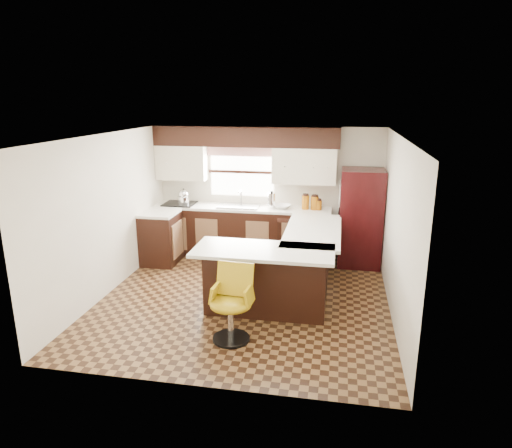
% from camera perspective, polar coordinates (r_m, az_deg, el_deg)
% --- Properties ---
extents(floor, '(4.40, 4.40, 0.00)m').
position_cam_1_polar(floor, '(6.93, -1.40, -9.25)').
color(floor, '#49301A').
rests_on(floor, ground).
extents(ceiling, '(4.40, 4.40, 0.00)m').
position_cam_1_polar(ceiling, '(6.30, -1.54, 10.96)').
color(ceiling, silver).
rests_on(ceiling, wall_back).
extents(wall_back, '(4.40, 0.00, 4.40)m').
position_cam_1_polar(wall_back, '(8.62, 1.54, 4.16)').
color(wall_back, beige).
rests_on(wall_back, floor).
extents(wall_front, '(4.40, 0.00, 4.40)m').
position_cam_1_polar(wall_front, '(4.50, -7.27, -6.91)').
color(wall_front, beige).
rests_on(wall_front, floor).
extents(wall_left, '(0.00, 4.40, 4.40)m').
position_cam_1_polar(wall_left, '(7.23, -17.98, 1.15)').
color(wall_left, beige).
rests_on(wall_left, floor).
extents(wall_right, '(0.00, 4.40, 4.40)m').
position_cam_1_polar(wall_right, '(6.43, 17.17, -0.53)').
color(wall_right, beige).
rests_on(wall_right, floor).
extents(base_cab_back, '(3.30, 0.60, 0.90)m').
position_cam_1_polar(base_cab_back, '(8.60, -1.77, -1.03)').
color(base_cab_back, black).
rests_on(base_cab_back, floor).
extents(base_cab_left, '(0.60, 0.70, 0.90)m').
position_cam_1_polar(base_cab_left, '(8.39, -11.77, -1.78)').
color(base_cab_left, black).
rests_on(base_cab_left, floor).
extents(counter_back, '(3.30, 0.60, 0.04)m').
position_cam_1_polar(counter_back, '(8.47, -1.80, 2.03)').
color(counter_back, silver).
rests_on(counter_back, base_cab_back).
extents(counter_left, '(0.60, 0.70, 0.04)m').
position_cam_1_polar(counter_left, '(8.26, -11.95, 1.35)').
color(counter_left, silver).
rests_on(counter_left, base_cab_left).
extents(soffit, '(3.40, 0.35, 0.36)m').
position_cam_1_polar(soffit, '(8.38, -1.35, 10.88)').
color(soffit, black).
rests_on(soffit, wall_back).
extents(upper_cab_left, '(0.94, 0.35, 0.64)m').
position_cam_1_polar(upper_cab_left, '(8.76, -9.23, 7.60)').
color(upper_cab_left, beige).
rests_on(upper_cab_left, wall_back).
extents(upper_cab_right, '(1.14, 0.35, 0.64)m').
position_cam_1_polar(upper_cab_right, '(8.28, 6.07, 7.26)').
color(upper_cab_right, beige).
rests_on(upper_cab_right, wall_back).
extents(window_pane, '(1.20, 0.02, 0.90)m').
position_cam_1_polar(window_pane, '(8.63, -1.76, 6.53)').
color(window_pane, white).
rests_on(window_pane, wall_back).
extents(valance, '(1.30, 0.06, 0.18)m').
position_cam_1_polar(valance, '(8.54, -1.84, 9.08)').
color(valance, '#D19B93').
rests_on(valance, wall_back).
extents(sink, '(0.75, 0.45, 0.03)m').
position_cam_1_polar(sink, '(8.46, -2.16, 2.26)').
color(sink, '#B2B2B7').
rests_on(sink, counter_back).
extents(dishwasher, '(0.58, 0.03, 0.78)m').
position_cam_1_polar(dishwasher, '(8.18, 4.67, -2.09)').
color(dishwasher, black).
rests_on(dishwasher, floor).
extents(cooktop, '(0.58, 0.50, 0.02)m').
position_cam_1_polar(cooktop, '(8.77, -9.52, 2.53)').
color(cooktop, black).
rests_on(cooktop, counter_back).
extents(peninsula_long, '(0.60, 1.95, 0.90)m').
position_cam_1_polar(peninsula_long, '(7.22, 6.64, -4.43)').
color(peninsula_long, black).
rests_on(peninsula_long, floor).
extents(peninsula_return, '(1.65, 0.60, 0.90)m').
position_cam_1_polar(peninsula_return, '(6.37, 1.26, -7.14)').
color(peninsula_return, black).
rests_on(peninsula_return, floor).
extents(counter_pen_long, '(0.84, 1.95, 0.04)m').
position_cam_1_polar(counter_pen_long, '(7.07, 7.16, -0.86)').
color(counter_pen_long, silver).
rests_on(counter_pen_long, peninsula_long).
extents(counter_pen_return, '(1.89, 0.84, 0.04)m').
position_cam_1_polar(counter_pen_return, '(6.12, 0.97, -3.36)').
color(counter_pen_return, silver).
rests_on(counter_pen_return, peninsula_return).
extents(refrigerator, '(0.74, 0.71, 1.72)m').
position_cam_1_polar(refrigerator, '(8.23, 12.96, 0.77)').
color(refrigerator, black).
rests_on(refrigerator, floor).
extents(bar_chair, '(0.54, 0.54, 0.95)m').
position_cam_1_polar(bar_chair, '(5.64, -3.19, -10.05)').
color(bar_chair, '#B5920F').
rests_on(bar_chair, floor).
extents(kettle, '(0.21, 0.21, 0.28)m').
position_cam_1_polar(kettle, '(8.71, -9.03, 3.49)').
color(kettle, silver).
rests_on(kettle, cooktop).
extents(percolator, '(0.14, 0.14, 0.28)m').
position_cam_1_polar(percolator, '(8.34, 1.95, 2.95)').
color(percolator, silver).
rests_on(percolator, counter_back).
extents(mixing_bowl, '(0.38, 0.38, 0.07)m').
position_cam_1_polar(mixing_bowl, '(8.33, 3.34, 2.20)').
color(mixing_bowl, white).
rests_on(mixing_bowl, counter_back).
extents(canister_large, '(0.13, 0.13, 0.25)m').
position_cam_1_polar(canister_large, '(8.30, 6.20, 2.70)').
color(canister_large, '#985208').
rests_on(canister_large, counter_back).
extents(canister_med, '(0.14, 0.14, 0.24)m').
position_cam_1_polar(canister_med, '(8.29, 7.34, 2.62)').
color(canister_med, '#985208').
rests_on(canister_med, counter_back).
extents(canister_small, '(0.12, 0.12, 0.17)m').
position_cam_1_polar(canister_small, '(8.29, 7.81, 2.35)').
color(canister_small, '#985208').
rests_on(canister_small, counter_back).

